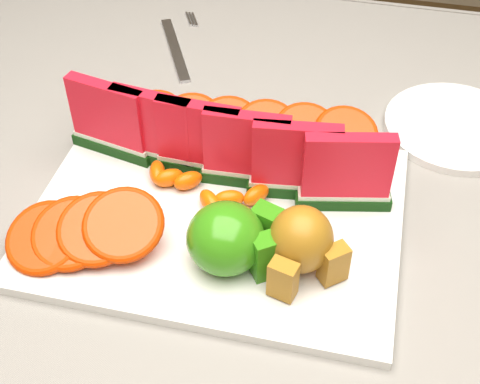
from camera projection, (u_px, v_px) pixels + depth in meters
table at (212, 263)px, 0.83m from camera, size 1.40×0.90×0.75m
tablecloth at (210, 229)px, 0.79m from camera, size 1.53×1.03×0.20m
platter at (218, 215)px, 0.74m from camera, size 0.40×0.30×0.01m
apple_cluster at (233, 239)px, 0.66m from camera, size 0.11×0.09×0.07m
pear_cluster at (302, 243)px, 0.65m from camera, size 0.09×0.09×0.07m
side_plate at (455, 127)px, 0.85m from camera, size 0.21×0.21×0.01m
fork at (177, 46)px, 0.99m from camera, size 0.09×0.19×0.00m
watermelon_row at (223, 146)px, 0.74m from camera, size 0.39×0.07×0.10m
orange_fan_front at (84, 231)px, 0.68m from camera, size 0.18×0.12×0.05m
orange_fan_back at (247, 123)px, 0.81m from camera, size 0.33×0.10×0.04m
tangerine_segments at (201, 187)px, 0.75m from camera, size 0.15×0.07×0.02m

